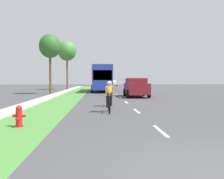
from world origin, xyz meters
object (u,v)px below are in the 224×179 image
(cyclist_lead, at_px, (109,96))
(street_tree_far, at_px, (67,51))
(suv_maroon, at_px, (136,87))
(cyclist_trailing, at_px, (110,93))
(pickup_silver, at_px, (100,83))
(bus_blue, at_px, (102,77))
(sedan_white, at_px, (113,83))
(street_tree_near, at_px, (50,46))
(fire_hydrant_red, at_px, (19,116))

(cyclist_lead, distance_m, street_tree_far, 29.08)
(cyclist_lead, bearing_deg, suv_maroon, 74.70)
(cyclist_trailing, distance_m, pickup_silver, 39.23)
(bus_blue, bearing_deg, pickup_silver, 90.46)
(cyclist_lead, xyz_separation_m, bus_blue, (-0.11, 22.56, 1.17))
(cyclist_trailing, bearing_deg, suv_maroon, 70.83)
(street_tree_far, bearing_deg, cyclist_trailing, -77.04)
(sedan_white, bearing_deg, street_tree_far, -109.15)
(cyclist_trailing, bearing_deg, pickup_silver, 90.59)
(cyclist_trailing, height_order, sedan_white, cyclist_trailing)
(street_tree_near, relative_size, street_tree_far, 0.86)
(suv_maroon, xyz_separation_m, bus_blue, (-3.14, 11.48, 1.03))
(cyclist_lead, bearing_deg, street_tree_near, 110.67)
(street_tree_far, bearing_deg, bus_blue, -44.37)
(pickup_silver, height_order, sedan_white, pickup_silver)
(fire_hydrant_red, height_order, street_tree_far, street_tree_far)
(fire_hydrant_red, bearing_deg, sedan_white, 83.48)
(pickup_silver, height_order, street_tree_near, street_tree_near)
(fire_hydrant_red, bearing_deg, street_tree_far, 94.25)
(cyclist_trailing, height_order, bus_blue, bus_blue)
(fire_hydrant_red, relative_size, pickup_silver, 0.15)
(pickup_silver, relative_size, sedan_white, 1.19)
(cyclist_lead, xyz_separation_m, pickup_silver, (-0.27, 41.99, 0.02))
(suv_maroon, bearing_deg, street_tree_near, 151.42)
(cyclist_lead, height_order, street_tree_far, street_tree_far)
(sedan_white, bearing_deg, pickup_silver, -106.73)
(cyclist_lead, xyz_separation_m, cyclist_trailing, (0.14, 2.76, 0.00))
(cyclist_trailing, bearing_deg, sedan_white, 86.52)
(suv_maroon, relative_size, sedan_white, 1.09)
(bus_blue, relative_size, sedan_white, 2.70)
(suv_maroon, bearing_deg, fire_hydrant_red, -113.27)
(cyclist_lead, height_order, suv_maroon, suv_maroon)
(street_tree_far, bearing_deg, fire_hydrant_red, -85.75)
(suv_maroon, bearing_deg, cyclist_lead, -105.30)
(bus_blue, distance_m, street_tree_far, 8.88)
(street_tree_far, bearing_deg, street_tree_near, -91.78)
(suv_maroon, xyz_separation_m, street_tree_near, (-9.07, 4.94, 4.45))
(street_tree_near, height_order, street_tree_far, street_tree_far)
(suv_maroon, bearing_deg, bus_blue, 105.30)
(sedan_white, relative_size, street_tree_far, 0.54)
(bus_blue, height_order, street_tree_far, street_tree_far)
(suv_maroon, xyz_separation_m, pickup_silver, (-3.30, 30.91, -0.12))
(fire_hydrant_red, bearing_deg, cyclist_lead, 48.03)
(cyclist_lead, height_order, bus_blue, bus_blue)
(pickup_silver, distance_m, sedan_white, 12.17)
(pickup_silver, xyz_separation_m, sedan_white, (3.50, 11.65, -0.06))
(fire_hydrant_red, distance_m, bus_blue, 26.49)
(cyclist_lead, xyz_separation_m, suv_maroon, (3.03, 11.08, 0.14))
(cyclist_trailing, distance_m, street_tree_near, 15.33)
(cyclist_trailing, height_order, street_tree_near, street_tree_near)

